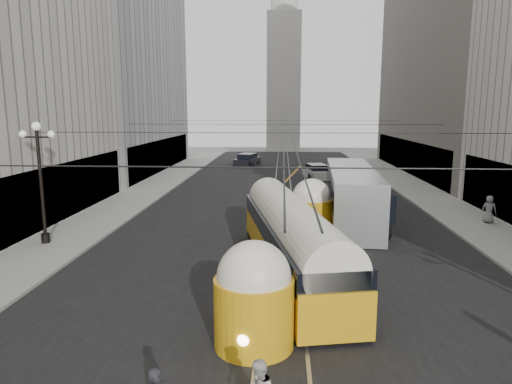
# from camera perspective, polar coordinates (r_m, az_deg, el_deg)

# --- Properties ---
(road) EXTENTS (20.00, 85.00, 0.02)m
(road) POSITION_cam_1_polar(r_m,az_deg,el_deg) (37.91, 3.36, -0.65)
(road) COLOR black
(road) RESTS_ON ground
(sidewalk_left) EXTENTS (4.00, 72.00, 0.15)m
(sidewalk_left) POSITION_cam_1_polar(r_m,az_deg,el_deg) (43.04, -12.82, 0.51)
(sidewalk_left) COLOR gray
(sidewalk_left) RESTS_ON ground
(sidewalk_right) EXTENTS (4.00, 72.00, 0.15)m
(sidewalk_right) POSITION_cam_1_polar(r_m,az_deg,el_deg) (43.06, 19.55, 0.18)
(sidewalk_right) COLOR gray
(sidewalk_right) RESTS_ON ground
(rail_left) EXTENTS (0.12, 85.00, 0.04)m
(rail_left) POSITION_cam_1_polar(r_m,az_deg,el_deg) (37.92, 2.23, -0.64)
(rail_left) COLOR gray
(rail_left) RESTS_ON ground
(rail_right) EXTENTS (0.12, 85.00, 0.04)m
(rail_right) POSITION_cam_1_polar(r_m,az_deg,el_deg) (37.92, 4.49, -0.66)
(rail_right) COLOR gray
(rail_right) RESTS_ON ground
(building_left_far) EXTENTS (12.60, 28.60, 28.60)m
(building_left_far) POSITION_cam_1_polar(r_m,az_deg,el_deg) (56.86, -18.02, 16.96)
(building_left_far) COLOR #999999
(building_left_far) RESTS_ON ground
(building_right_far) EXTENTS (12.60, 32.60, 32.60)m
(building_right_far) POSITION_cam_1_polar(r_m,az_deg,el_deg) (57.17, 25.21, 18.50)
(building_right_far) COLOR #514C47
(building_right_far) RESTS_ON ground
(distant_tower) EXTENTS (6.00, 6.00, 31.36)m
(distant_tower) POSITION_cam_1_polar(r_m,az_deg,el_deg) (85.11, 3.50, 15.43)
(distant_tower) COLOR #B2AFA8
(distant_tower) RESTS_ON ground
(lamppost_left_mid) EXTENTS (1.86, 0.44, 6.37)m
(lamppost_left_mid) POSITION_cam_1_polar(r_m,az_deg,el_deg) (26.20, -25.35, 1.84)
(lamppost_left_mid) COLOR black
(lamppost_left_mid) RESTS_ON sidewalk_left
(catenary) EXTENTS (25.00, 72.00, 0.23)m
(catenary) POSITION_cam_1_polar(r_m,az_deg,el_deg) (36.26, 3.64, 8.22)
(catenary) COLOR black
(catenary) RESTS_ON ground
(streetcar) EXTENTS (4.91, 15.14, 3.36)m
(streetcar) POSITION_cam_1_polar(r_m,az_deg,el_deg) (19.94, 4.47, -5.73)
(streetcar) COLOR gold
(streetcar) RESTS_ON ground
(city_bus) EXTENTS (3.65, 13.50, 3.39)m
(city_bus) POSITION_cam_1_polar(r_m,az_deg,el_deg) (30.39, 11.81, 0.02)
(city_bus) COLOR #B4B8BA
(city_bus) RESTS_ON ground
(sedan_white_far) EXTENTS (2.95, 5.10, 1.51)m
(sedan_white_far) POSITION_cam_1_polar(r_m,az_deg,el_deg) (48.71, 7.60, 2.50)
(sedan_white_far) COLOR white
(sedan_white_far) RESTS_ON ground
(sedan_dark_far) EXTENTS (3.31, 5.35, 1.57)m
(sedan_dark_far) POSITION_cam_1_polar(r_m,az_deg,el_deg) (59.70, -1.08, 4.01)
(sedan_dark_far) COLOR black
(sedan_dark_far) RESTS_ON ground
(pedestrian_sidewalk_right) EXTENTS (0.98, 0.80, 1.73)m
(pedestrian_sidewalk_right) POSITION_cam_1_polar(r_m,az_deg,el_deg) (31.97, 27.12, -1.94)
(pedestrian_sidewalk_right) COLOR slate
(pedestrian_sidewalk_right) RESTS_ON sidewalk_right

